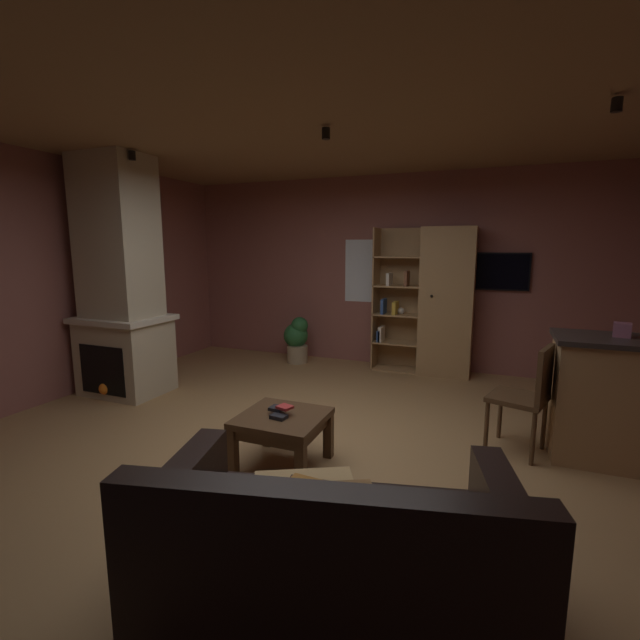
# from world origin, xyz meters

# --- Properties ---
(floor) EXTENTS (6.16, 5.97, 0.02)m
(floor) POSITION_xyz_m (0.00, 0.00, -0.01)
(floor) COLOR #A37A4C
(floor) RESTS_ON ground
(wall_back) EXTENTS (6.28, 0.06, 2.70)m
(wall_back) POSITION_xyz_m (0.00, 3.02, 1.35)
(wall_back) COLOR #8E544C
(wall_back) RESTS_ON ground
(wall_left) EXTENTS (0.06, 5.97, 2.70)m
(wall_left) POSITION_xyz_m (-3.11, 0.00, 1.35)
(wall_left) COLOR #8E544C
(wall_left) RESTS_ON ground
(ceiling) EXTENTS (6.16, 5.97, 0.02)m
(ceiling) POSITION_xyz_m (0.00, 0.00, 2.71)
(ceiling) COLOR #8E6B47
(window_pane_back) EXTENTS (0.62, 0.01, 0.90)m
(window_pane_back) POSITION_xyz_m (-0.32, 2.98, 1.36)
(window_pane_back) COLOR white
(stone_fireplace) EXTENTS (0.98, 0.78, 2.70)m
(stone_fireplace) POSITION_xyz_m (-2.53, 0.58, 1.22)
(stone_fireplace) COLOR #BCAD8E
(stone_fireplace) RESTS_ON ground
(bookshelf_cabinet) EXTENTS (1.31, 0.41, 1.96)m
(bookshelf_cabinet) POSITION_xyz_m (0.76, 2.74, 0.97)
(bookshelf_cabinet) COLOR #A87F51
(bookshelf_cabinet) RESTS_ON ground
(tissue_box) EXTENTS (0.14, 0.14, 0.11)m
(tissue_box) POSITION_xyz_m (2.39, 0.78, 1.06)
(tissue_box) COLOR #995972
(tissue_box) RESTS_ON kitchen_bar_counter
(leather_couch) EXTENTS (1.80, 1.25, 0.84)m
(leather_couch) POSITION_xyz_m (0.84, -1.56, 0.31)
(leather_couch) COLOR black
(leather_couch) RESTS_ON ground
(coffee_table) EXTENTS (0.64, 0.62, 0.42)m
(coffee_table) POSITION_xyz_m (-0.02, -0.33, 0.33)
(coffee_table) COLOR #4C331E
(coffee_table) RESTS_ON ground
(table_book_0) EXTENTS (0.13, 0.10, 0.03)m
(table_book_0) POSITION_xyz_m (-0.01, -0.41, 0.43)
(table_book_0) COLOR black
(table_book_0) RESTS_ON coffee_table
(table_book_1) EXTENTS (0.11, 0.10, 0.02)m
(table_book_1) POSITION_xyz_m (-0.07, -0.32, 0.46)
(table_book_1) COLOR black
(table_book_1) RESTS_ON coffee_table
(table_book_2) EXTENTS (0.13, 0.12, 0.02)m
(table_book_2) POSITION_xyz_m (-0.00, -0.33, 0.48)
(table_book_2) COLOR #B22D2D
(table_book_2) RESTS_ON coffee_table
(dining_chair) EXTENTS (0.52, 0.52, 0.92)m
(dining_chair) POSITION_xyz_m (1.75, 0.61, 0.53)
(dining_chair) COLOR #4C331E
(dining_chair) RESTS_ON ground
(potted_floor_plant) EXTENTS (0.37, 0.36, 0.68)m
(potted_floor_plant) POSITION_xyz_m (-1.25, 2.58, 0.36)
(potted_floor_plant) COLOR #9E896B
(potted_floor_plant) RESTS_ON ground
(wall_mounted_tv) EXTENTS (0.87, 0.06, 0.49)m
(wall_mounted_tv) POSITION_xyz_m (1.42, 2.95, 1.39)
(wall_mounted_tv) COLOR black
(track_light_spot_0) EXTENTS (0.07, 0.07, 0.09)m
(track_light_spot_0) POSITION_xyz_m (-2.10, 0.45, 2.63)
(track_light_spot_0) COLOR black
(track_light_spot_1) EXTENTS (0.07, 0.07, 0.09)m
(track_light_spot_1) POSITION_xyz_m (0.07, 0.37, 2.63)
(track_light_spot_1) COLOR black
(track_light_spot_2) EXTENTS (0.07, 0.07, 0.09)m
(track_light_spot_2) POSITION_xyz_m (2.12, 0.39, 2.63)
(track_light_spot_2) COLOR black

